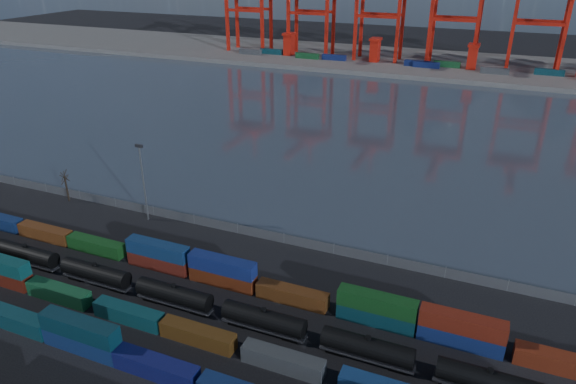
% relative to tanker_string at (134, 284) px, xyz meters
% --- Properties ---
extents(ground, '(700.00, 700.00, 0.00)m').
position_rel_tanker_string_xyz_m(ground, '(16.18, -3.76, -2.03)').
color(ground, black).
rests_on(ground, ground).
extents(harbor_water, '(700.00, 700.00, 0.00)m').
position_rel_tanker_string_xyz_m(harbor_water, '(16.18, 101.24, -2.02)').
color(harbor_water, '#333E4A').
rests_on(harbor_water, ground).
extents(far_quay, '(700.00, 70.00, 2.00)m').
position_rel_tanker_string_xyz_m(far_quay, '(16.18, 206.24, -1.03)').
color(far_quay, '#514F4C').
rests_on(far_quay, ground).
extents(container_row_mid, '(139.78, 2.35, 5.00)m').
position_rel_tanker_string_xyz_m(container_row_mid, '(-3.04, -5.79, -0.40)').
color(container_row_mid, '#404245').
rests_on(container_row_mid, ground).
extents(container_row_north, '(141.77, 2.41, 5.13)m').
position_rel_tanker_string_xyz_m(container_row_north, '(15.10, 7.99, -0.07)').
color(container_row_north, navy).
rests_on(container_row_north, ground).
extents(tanker_string, '(121.68, 2.83, 4.05)m').
position_rel_tanker_string_xyz_m(tanker_string, '(0.00, 0.00, 0.00)').
color(tanker_string, black).
rests_on(tanker_string, ground).
extents(waterfront_fence, '(160.12, 0.12, 2.20)m').
position_rel_tanker_string_xyz_m(waterfront_fence, '(16.18, 24.24, -1.03)').
color(waterfront_fence, '#595B5E').
rests_on(waterfront_fence, ground).
extents(bare_tree, '(1.96, 1.92, 7.44)m').
position_rel_tanker_string_xyz_m(bare_tree, '(-35.58, 22.63, 1.63)').
color(bare_tree, black).
rests_on(bare_tree, ground).
extents(yard_light_mast, '(1.60, 0.40, 16.60)m').
position_rel_tanker_string_xyz_m(yard_light_mast, '(-13.82, 22.24, 7.27)').
color(yard_light_mast, slate).
rests_on(yard_light_mast, ground).
extents(quay_containers, '(172.58, 10.99, 2.60)m').
position_rel_tanker_string_xyz_m(quay_containers, '(5.19, 191.70, 1.27)').
color(quay_containers, navy).
rests_on(quay_containers, far_quay).
extents(straddle_carriers, '(140.00, 7.00, 11.10)m').
position_rel_tanker_string_xyz_m(straddle_carriers, '(13.68, 196.24, 5.79)').
color(straddle_carriers, red).
rests_on(straddle_carriers, far_quay).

